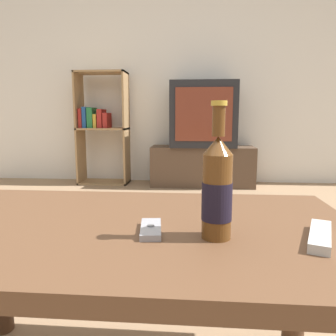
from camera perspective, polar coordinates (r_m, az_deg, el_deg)
The scene contains 8 objects.
back_wall at distance 3.81m, azimuth 2.21°, elevation 17.37°, with size 8.00×0.05×2.60m.
coffee_table at distance 0.83m, azimuth -7.72°, elevation -14.60°, with size 1.12×0.64×0.49m.
tv_stand at distance 3.56m, azimuth 5.99°, elevation 0.34°, with size 1.10×0.36×0.42m.
television at distance 3.51m, azimuth 6.14°, elevation 9.25°, with size 0.69×0.45×0.68m.
bookshelf at distance 3.71m, azimuth -11.71°, elevation 7.26°, with size 0.54×0.30×1.22m.
beer_bottle at distance 0.68m, azimuth 8.54°, elevation -3.59°, with size 0.06×0.06×0.28m.
cell_phone at distance 0.74m, azimuth -3.01°, elevation -10.59°, with size 0.06×0.12×0.02m.
remote_control at distance 0.76m, azimuth 24.97°, elevation -10.69°, with size 0.10×0.17×0.02m.
Camera 1 is at (0.17, -0.74, 0.75)m, focal length 35.00 mm.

